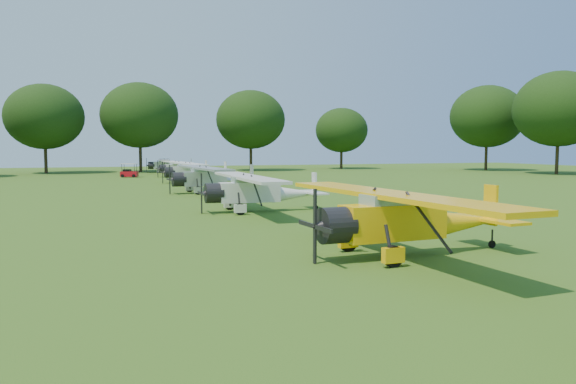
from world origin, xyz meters
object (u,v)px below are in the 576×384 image
object	(u,v)px
aircraft_3	(258,189)
aircraft_7	(169,164)
aircraft_6	(182,167)
aircraft_4	(211,176)
aircraft_5	(194,170)
golf_cart	(129,173)
aircraft_2	(407,215)

from	to	relation	value
aircraft_3	aircraft_7	size ratio (longest dim) A/B	1.06
aircraft_6	aircraft_4	bearing A→B (deg)	-99.98
aircraft_5	aircraft_6	bearing A→B (deg)	83.43
aircraft_4	golf_cart	size ratio (longest dim) A/B	5.25
aircraft_3	aircraft_6	bearing A→B (deg)	88.61
aircraft_4	aircraft_7	size ratio (longest dim) A/B	1.09
aircraft_3	aircraft_2	bearing A→B (deg)	-84.71
aircraft_3	golf_cart	distance (m)	39.62
aircraft_4	aircraft_6	xyz separation A→B (m)	(1.42, 24.86, -0.13)
aircraft_2	aircraft_6	world-z (taller)	aircraft_2
aircraft_4	aircraft_5	xyz separation A→B (m)	(0.88, 13.05, -0.04)
aircraft_5	aircraft_3	bearing A→B (deg)	-95.99
aircraft_2	aircraft_3	xyz separation A→B (m)	(-1.09, 13.95, -0.08)
aircraft_4	golf_cart	world-z (taller)	aircraft_4
aircraft_3	golf_cart	xyz separation A→B (m)	(-4.68, 39.34, -0.74)
aircraft_4	aircraft_6	bearing A→B (deg)	81.93
aircraft_4	aircraft_6	world-z (taller)	aircraft_4
aircraft_3	aircraft_6	world-z (taller)	aircraft_3
aircraft_3	aircraft_5	xyz separation A→B (m)	(0.94, 26.66, -0.01)
aircraft_2	aircraft_7	size ratio (longest dim) A/B	1.13
aircraft_6	aircraft_2	bearing A→B (deg)	-97.13
aircraft_4	aircraft_5	world-z (taller)	aircraft_4
aircraft_7	aircraft_6	bearing A→B (deg)	-82.32
aircraft_2	aircraft_6	size ratio (longest dim) A/B	1.16
aircraft_2	aircraft_6	bearing A→B (deg)	85.87
aircraft_5	aircraft_2	bearing A→B (deg)	-93.75
aircraft_3	aircraft_7	xyz separation A→B (m)	(1.33, 49.87, -0.08)
aircraft_7	aircraft_4	bearing A→B (deg)	-85.07
aircraft_6	golf_cart	distance (m)	6.25
aircraft_4	aircraft_7	distance (m)	36.29
aircraft_5	golf_cart	size ratio (longest dim) A/B	5.08
aircraft_5	aircraft_6	size ratio (longest dim) A/B	1.08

